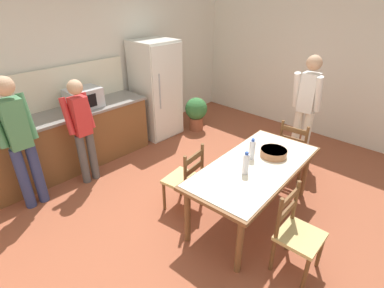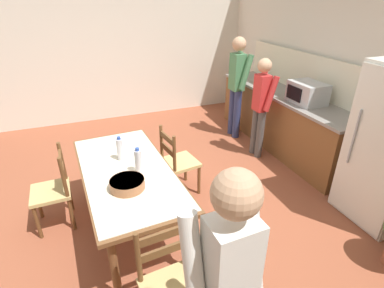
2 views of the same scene
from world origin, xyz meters
name	(u,v)px [view 1 (image 1 of 2)]	position (x,y,z in m)	size (l,w,h in m)	color
ground_plane	(207,206)	(0.00, 0.00, 0.00)	(8.32, 8.32, 0.00)	brown
wall_back	(87,65)	(0.00, 2.66, 1.45)	(6.52, 0.12, 2.90)	silver
wall_right	(326,58)	(3.26, 0.00, 1.45)	(0.12, 5.20, 2.90)	silver
kitchen_counter	(60,144)	(-0.87, 2.23, 0.47)	(2.92, 0.66, 0.93)	brown
counter_splashback	(40,91)	(-0.87, 2.54, 1.23)	(2.88, 0.03, 0.60)	#EFE8CB
refrigerator	(156,90)	(1.06, 2.19, 0.89)	(0.73, 0.73, 1.78)	silver
microwave	(84,98)	(-0.37, 2.21, 1.08)	(0.50, 0.39, 0.30)	#B2B7BC
dining_table	(255,171)	(0.24, -0.52, 0.67)	(1.90, 0.98, 0.75)	brown
bottle_near_centre	(246,164)	(0.01, -0.53, 0.88)	(0.07, 0.07, 0.27)	silver
bottle_off_centre	(252,150)	(0.32, -0.40, 0.88)	(0.07, 0.07, 0.27)	silver
serving_bowl	(274,152)	(0.57, -0.56, 0.80)	(0.32, 0.32, 0.09)	#9E6642
chair_head_end	(294,150)	(1.45, -0.45, 0.44)	(0.44, 0.45, 0.91)	brown
chair_side_far_left	(185,180)	(-0.22, 0.18, 0.44)	(0.48, 0.46, 0.91)	brown
chair_side_near_left	(297,234)	(-0.13, -1.27, 0.44)	(0.43, 0.41, 0.91)	brown
person_at_sink	(19,138)	(-1.52, 1.71, 0.97)	(0.44, 0.30, 1.73)	navy
person_at_counter	(82,127)	(-0.72, 1.69, 0.86)	(0.39, 0.27, 1.54)	#4C4C4C
person_by_table	(306,104)	(2.00, -0.29, 0.97)	(0.31, 0.44, 1.72)	silver
potted_plant	(196,111)	(1.70, 1.76, 0.39)	(0.44, 0.44, 0.67)	brown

